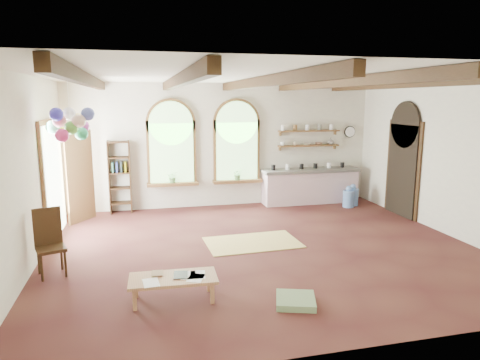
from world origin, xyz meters
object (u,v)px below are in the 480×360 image
object	(u,v)px
side_chair	(51,256)
balloon_cluster	(70,124)
kitchen_counter	(310,186)
coffee_table	(173,280)

from	to	relation	value
side_chair	balloon_cluster	world-z (taller)	balloon_cluster
kitchen_counter	side_chair	xyz separation A→B (m)	(-5.96, -3.64, -0.16)
kitchen_counter	coffee_table	xyz separation A→B (m)	(-4.13, -5.00, -0.17)
coffee_table	side_chair	distance (m)	2.28
side_chair	balloon_cluster	size ratio (longest dim) A/B	0.94
side_chair	balloon_cluster	bearing A→B (deg)	78.25
kitchen_counter	side_chair	world-z (taller)	side_chair
coffee_table	balloon_cluster	world-z (taller)	balloon_cluster
coffee_table	balloon_cluster	size ratio (longest dim) A/B	1.08
coffee_table	side_chair	world-z (taller)	side_chair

